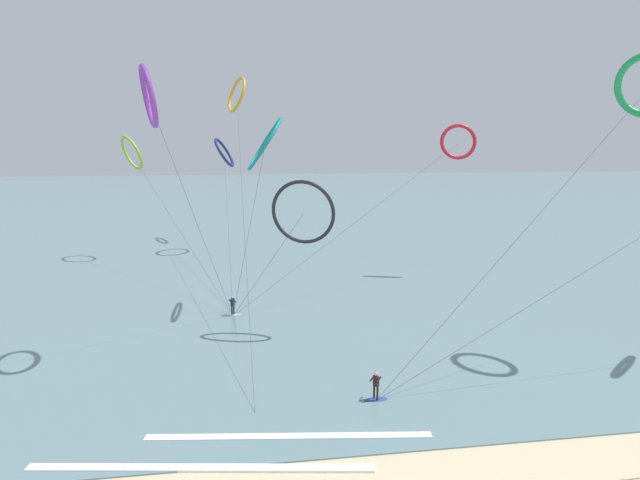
{
  "coord_description": "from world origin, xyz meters",
  "views": [
    {
      "loc": [
        -4.86,
        -13.18,
        14.64
      ],
      "look_at": [
        0.0,
        22.32,
        7.46
      ],
      "focal_mm": 27.91,
      "sensor_mm": 36.0,
      "label": 1
    }
  ],
  "objects_px": {
    "kite_teal": "(265,144)",
    "kite_amber": "(237,95)",
    "kite_violet": "(149,97)",
    "surfer_ivory": "(233,307)",
    "kite_navy": "(224,153)",
    "kite_charcoal": "(303,212)",
    "kite_crimson": "(458,142)",
    "kite_lime": "(132,153)",
    "surfer_cobalt": "(376,388)"
  },
  "relations": [
    {
      "from": "kite_crimson",
      "to": "kite_charcoal",
      "type": "distance_m",
      "value": 24.11
    },
    {
      "from": "surfer_cobalt",
      "to": "surfer_ivory",
      "type": "bearing_deg",
      "value": 1.71
    },
    {
      "from": "kite_amber",
      "to": "kite_charcoal",
      "type": "bearing_deg",
      "value": -13.37
    },
    {
      "from": "surfer_ivory",
      "to": "kite_amber",
      "type": "relative_size",
      "value": 0.03
    },
    {
      "from": "kite_crimson",
      "to": "kite_amber",
      "type": "height_order",
      "value": "kite_amber"
    },
    {
      "from": "kite_violet",
      "to": "kite_amber",
      "type": "relative_size",
      "value": 0.36
    },
    {
      "from": "surfer_ivory",
      "to": "kite_violet",
      "type": "distance_m",
      "value": 18.45
    },
    {
      "from": "kite_crimson",
      "to": "kite_violet",
      "type": "xyz_separation_m",
      "value": [
        -28.12,
        -17.23,
        2.87
      ]
    },
    {
      "from": "kite_teal",
      "to": "kite_navy",
      "type": "relative_size",
      "value": 0.58
    },
    {
      "from": "kite_lime",
      "to": "kite_amber",
      "type": "distance_m",
      "value": 18.38
    },
    {
      "from": "surfer_cobalt",
      "to": "kite_lime",
      "type": "relative_size",
      "value": 0.07
    },
    {
      "from": "kite_amber",
      "to": "kite_lime",
      "type": "bearing_deg",
      "value": -71.21
    },
    {
      "from": "surfer_ivory",
      "to": "kite_navy",
      "type": "relative_size",
      "value": 0.06
    },
    {
      "from": "kite_charcoal",
      "to": "kite_lime",
      "type": "height_order",
      "value": "kite_lime"
    },
    {
      "from": "kite_lime",
      "to": "surfer_ivory",
      "type": "bearing_deg",
      "value": 173.18
    },
    {
      "from": "kite_amber",
      "to": "kite_navy",
      "type": "bearing_deg",
      "value": -32.46
    },
    {
      "from": "kite_crimson",
      "to": "kite_charcoal",
      "type": "xyz_separation_m",
      "value": [
        -18.1,
        -15.11,
        -5.05
      ]
    },
    {
      "from": "surfer_ivory",
      "to": "kite_teal",
      "type": "bearing_deg",
      "value": 153.59
    },
    {
      "from": "surfer_ivory",
      "to": "kite_violet",
      "type": "relative_size",
      "value": 0.09
    },
    {
      "from": "kite_violet",
      "to": "kite_lime",
      "type": "bearing_deg",
      "value": -1.06
    },
    {
      "from": "kite_violet",
      "to": "kite_navy",
      "type": "relative_size",
      "value": 0.68
    },
    {
      "from": "kite_teal",
      "to": "kite_charcoal",
      "type": "relative_size",
      "value": 1.4
    },
    {
      "from": "kite_violet",
      "to": "kite_amber",
      "type": "distance_m",
      "value": 41.62
    },
    {
      "from": "surfer_cobalt",
      "to": "surfer_ivory",
      "type": "distance_m",
      "value": 17.56
    },
    {
      "from": "kite_charcoal",
      "to": "kite_amber",
      "type": "bearing_deg",
      "value": -59.65
    },
    {
      "from": "surfer_cobalt",
      "to": "kite_violet",
      "type": "height_order",
      "value": "kite_violet"
    },
    {
      "from": "kite_amber",
      "to": "kite_crimson",
      "type": "bearing_deg",
      "value": 23.17
    },
    {
      "from": "kite_navy",
      "to": "kite_amber",
      "type": "bearing_deg",
      "value": -1.36
    },
    {
      "from": "kite_teal",
      "to": "kite_amber",
      "type": "height_order",
      "value": "kite_amber"
    },
    {
      "from": "surfer_ivory",
      "to": "kite_lime",
      "type": "distance_m",
      "value": 29.53
    },
    {
      "from": "surfer_cobalt",
      "to": "kite_charcoal",
      "type": "xyz_separation_m",
      "value": [
        -3.02,
        10.62,
        8.63
      ]
    },
    {
      "from": "surfer_cobalt",
      "to": "kite_violet",
      "type": "bearing_deg",
      "value": 29.4
    },
    {
      "from": "kite_crimson",
      "to": "kite_violet",
      "type": "height_order",
      "value": "kite_violet"
    },
    {
      "from": "surfer_cobalt",
      "to": "kite_navy",
      "type": "height_order",
      "value": "kite_navy"
    },
    {
      "from": "kite_charcoal",
      "to": "kite_teal",
      "type": "bearing_deg",
      "value": -46.91
    },
    {
      "from": "surfer_ivory",
      "to": "kite_teal",
      "type": "height_order",
      "value": "kite_teal"
    },
    {
      "from": "kite_amber",
      "to": "kite_navy",
      "type": "height_order",
      "value": "kite_amber"
    },
    {
      "from": "surfer_cobalt",
      "to": "kite_lime",
      "type": "height_order",
      "value": "kite_lime"
    },
    {
      "from": "kite_teal",
      "to": "kite_amber",
      "type": "bearing_deg",
      "value": -176.04
    },
    {
      "from": "kite_amber",
      "to": "kite_navy",
      "type": "xyz_separation_m",
      "value": [
        -1.63,
        -8.34,
        -7.98
      ]
    },
    {
      "from": "kite_amber",
      "to": "kite_navy",
      "type": "distance_m",
      "value": 11.66
    },
    {
      "from": "surfer_ivory",
      "to": "surfer_cobalt",
      "type": "bearing_deg",
      "value": 61.27
    },
    {
      "from": "kite_teal",
      "to": "kite_lime",
      "type": "xyz_separation_m",
      "value": [
        -15.67,
        21.81,
        -1.22
      ]
    },
    {
      "from": "kite_teal",
      "to": "kite_charcoal",
      "type": "xyz_separation_m",
      "value": [
        2.49,
        -6.58,
        -4.9
      ]
    },
    {
      "from": "kite_navy",
      "to": "surfer_cobalt",
      "type": "bearing_deg",
      "value": -156.48
    },
    {
      "from": "surfer_ivory",
      "to": "kite_charcoal",
      "type": "height_order",
      "value": "kite_charcoal"
    },
    {
      "from": "surfer_cobalt",
      "to": "kite_amber",
      "type": "relative_size",
      "value": 0.03
    },
    {
      "from": "surfer_cobalt",
      "to": "kite_crimson",
      "type": "height_order",
      "value": "kite_crimson"
    },
    {
      "from": "kite_crimson",
      "to": "kite_amber",
      "type": "relative_size",
      "value": 0.48
    },
    {
      "from": "kite_crimson",
      "to": "kite_violet",
      "type": "distance_m",
      "value": 33.1
    }
  ]
}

